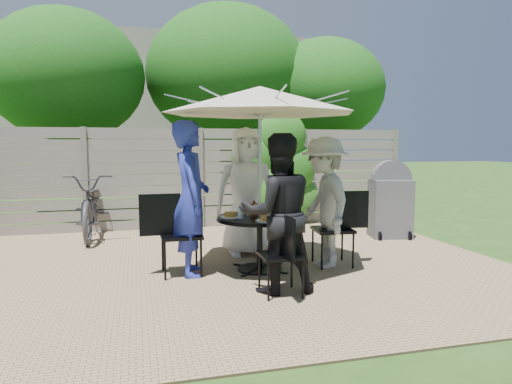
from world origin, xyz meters
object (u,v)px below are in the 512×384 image
object	(u,v)px
person_right	(324,203)
bbq_grill	(390,203)
chair_right	(334,244)
patio_table	(260,233)
plate_right	(288,213)
chair_back	(244,235)
glass_front	(274,214)
glass_right	(278,209)
glass_back	(247,208)
plate_left	(230,215)
chair_front	(281,271)
plate_front	(267,219)
coffee_cup	(263,209)
umbrella	(260,100)
person_back	(246,192)
glass_left	(240,213)
bicycle	(93,205)
chair_left	(180,251)
syrup_jug	(254,210)
person_left	(191,199)
plate_back	(253,210)
person_front	(278,214)

from	to	relation	value
person_right	bbq_grill	distance (m)	2.26
chair_right	patio_table	bearing A→B (deg)	3.65
plate_right	chair_back	bearing A→B (deg)	108.44
glass_front	glass_right	bearing A→B (deg)	64.97
chair_back	glass_back	distance (m)	0.86
person_right	plate_left	xyz separation A→B (m)	(-1.19, 0.04, -0.12)
person_right	glass_back	xyz separation A→B (m)	(-0.93, 0.29, -0.08)
chair_front	plate_front	distance (m)	0.75
coffee_cup	plate_front	bearing A→B (deg)	-101.81
umbrella	person_back	distance (m)	1.44
plate_left	glass_left	distance (m)	0.15
umbrella	chair_right	distance (m)	2.03
chair_front	bicycle	bearing A→B (deg)	30.89
chair_left	person_back	bearing A→B (deg)	38.07
person_right	bicycle	world-z (taller)	person_right
syrup_jug	plate_front	bearing A→B (deg)	-83.71
bicycle	chair_right	bearing A→B (deg)	-40.15
person_left	plate_front	distance (m)	0.93
patio_table	person_left	world-z (taller)	person_left
person_back	plate_back	xyz separation A→B (m)	(-0.02, -0.47, -0.19)
person_left	plate_left	bearing A→B (deg)	-90.00
glass_left	syrup_jug	world-z (taller)	syrup_jug
chair_left	patio_table	bearing A→B (deg)	-2.56
chair_front	umbrella	bearing A→B (deg)	-1.47
chair_right	glass_left	size ratio (longest dim) A/B	6.90
person_right	coffee_cup	bearing A→B (deg)	-106.77
patio_table	person_front	bearing A→B (deg)	-92.03
coffee_cup	bbq_grill	xyz separation A→B (m)	(2.49, 1.14, -0.15)
chair_front	glass_right	xyz separation A→B (m)	(0.30, 1.06, 0.49)
umbrella	glass_right	xyz separation A→B (m)	(0.26, 0.10, -1.32)
plate_left	glass_left	bearing A→B (deg)	-48.29
plate_left	bicycle	world-z (taller)	bicycle
bicycle	bbq_grill	distance (m)	4.93
person_left	bbq_grill	bearing A→B (deg)	-66.75
chair_front	syrup_jug	bearing A→B (deg)	1.92
plate_back	plate_right	size ratio (longest dim) A/B	1.00
person_right	plate_back	xyz separation A→B (m)	(-0.82, 0.39, -0.12)
glass_right	bbq_grill	world-z (taller)	bbq_grill
chair_left	syrup_jug	size ratio (longest dim) A/B	6.15
person_back	syrup_jug	size ratio (longest dim) A/B	11.18
umbrella	chair_front	xyz separation A→B (m)	(-0.03, -0.96, -1.81)
bbq_grill	plate_front	bearing A→B (deg)	-134.41
syrup_jug	person_front	bearing A→B (deg)	-88.13
plate_front	person_front	bearing A→B (deg)	-92.03
chair_back	chair_front	xyz separation A→B (m)	(-0.07, -1.93, -0.00)
coffee_cup	bbq_grill	size ratio (longest dim) A/B	0.09
plate_left	chair_back	bearing A→B (deg)	67.50
plate_front	glass_right	size ratio (longest dim) A/B	1.86
chair_left	bbq_grill	distance (m)	3.82
umbrella	glass_back	size ratio (longest dim) A/B	17.03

